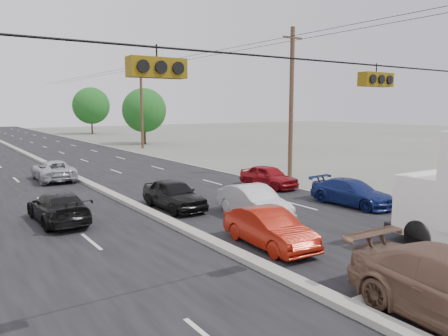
{
  "coord_description": "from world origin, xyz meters",
  "views": [
    {
      "loc": [
        -7.87,
        -7.09,
        4.78
      ],
      "look_at": [
        2.38,
        8.11,
        2.2
      ],
      "focal_mm": 35.0,
      "sensor_mm": 36.0,
      "label": 1
    }
  ],
  "objects_px": {
    "utility_pole_right_b": "(291,102)",
    "tree_right_mid": "(144,110)",
    "oncoming_far": "(53,171)",
    "queue_car_e": "(269,177)",
    "oncoming_near": "(58,207)",
    "queue_car_d": "(352,193)",
    "red_sedan": "(269,229)",
    "queue_car_b": "(254,202)",
    "tree_right_far": "(91,106)",
    "queue_car_a": "(174,195)",
    "utility_pole_right_c": "(142,104)"
  },
  "relations": [
    {
      "from": "tree_right_far",
      "to": "queue_car_e",
      "type": "distance_m",
      "value": 58.04
    },
    {
      "from": "queue_car_e",
      "to": "oncoming_far",
      "type": "bearing_deg",
      "value": 130.53
    },
    {
      "from": "red_sedan",
      "to": "queue_car_b",
      "type": "bearing_deg",
      "value": 63.39
    },
    {
      "from": "utility_pole_right_b",
      "to": "tree_right_mid",
      "type": "bearing_deg",
      "value": 85.24
    },
    {
      "from": "utility_pole_right_b",
      "to": "queue_car_e",
      "type": "bearing_deg",
      "value": -148.38
    },
    {
      "from": "red_sedan",
      "to": "queue_car_e",
      "type": "distance_m",
      "value": 11.13
    },
    {
      "from": "queue_car_a",
      "to": "queue_car_e",
      "type": "distance_m",
      "value": 7.4
    },
    {
      "from": "oncoming_near",
      "to": "oncoming_far",
      "type": "height_order",
      "value": "oncoming_far"
    },
    {
      "from": "oncoming_far",
      "to": "queue_car_d",
      "type": "bearing_deg",
      "value": 125.86
    },
    {
      "from": "tree_right_mid",
      "to": "queue_car_e",
      "type": "xyz_separation_m",
      "value": [
        -6.41,
        -32.4,
        -3.67
      ]
    },
    {
      "from": "queue_car_d",
      "to": "queue_car_e",
      "type": "xyz_separation_m",
      "value": [
        -0.36,
        5.88,
        0.04
      ]
    },
    {
      "from": "queue_car_e",
      "to": "queue_car_a",
      "type": "bearing_deg",
      "value": -171.61
    },
    {
      "from": "queue_car_b",
      "to": "red_sedan",
      "type": "bearing_deg",
      "value": -114.59
    },
    {
      "from": "utility_pole_right_b",
      "to": "red_sedan",
      "type": "distance_m",
      "value": 16.17
    },
    {
      "from": "queue_car_a",
      "to": "queue_car_e",
      "type": "height_order",
      "value": "queue_car_a"
    },
    {
      "from": "red_sedan",
      "to": "oncoming_far",
      "type": "bearing_deg",
      "value": 102.71
    },
    {
      "from": "utility_pole_right_b",
      "to": "tree_right_far",
      "type": "bearing_deg",
      "value": 86.36
    },
    {
      "from": "oncoming_near",
      "to": "tree_right_far",
      "type": "bearing_deg",
      "value": -109.48
    },
    {
      "from": "tree_right_mid",
      "to": "tree_right_far",
      "type": "relative_size",
      "value": 0.88
    },
    {
      "from": "utility_pole_right_b",
      "to": "red_sedan",
      "type": "bearing_deg",
      "value": -135.1
    },
    {
      "from": "queue_car_a",
      "to": "oncoming_near",
      "type": "bearing_deg",
      "value": 172.74
    },
    {
      "from": "oncoming_far",
      "to": "utility_pole_right_b",
      "type": "bearing_deg",
      "value": 154.51
    },
    {
      "from": "utility_pole_right_b",
      "to": "queue_car_a",
      "type": "distance_m",
      "value": 12.64
    },
    {
      "from": "tree_right_far",
      "to": "utility_pole_right_b",
      "type": "bearing_deg",
      "value": -93.64
    },
    {
      "from": "queue_car_d",
      "to": "queue_car_e",
      "type": "bearing_deg",
      "value": 89.79
    },
    {
      "from": "red_sedan",
      "to": "oncoming_near",
      "type": "xyz_separation_m",
      "value": [
        -5.19,
        7.37,
        -0.01
      ]
    },
    {
      "from": "utility_pole_right_b",
      "to": "oncoming_far",
      "type": "height_order",
      "value": "utility_pole_right_b"
    },
    {
      "from": "utility_pole_right_c",
      "to": "queue_car_e",
      "type": "distance_m",
      "value": 28.04
    },
    {
      "from": "utility_pole_right_b",
      "to": "tree_right_far",
      "type": "xyz_separation_m",
      "value": [
        3.5,
        55.0,
        -0.15
      ]
    },
    {
      "from": "queue_car_e",
      "to": "oncoming_far",
      "type": "xyz_separation_m",
      "value": [
        -9.99,
        9.74,
        -0.0
      ]
    },
    {
      "from": "tree_right_mid",
      "to": "red_sedan",
      "type": "distance_m",
      "value": 43.3
    },
    {
      "from": "oncoming_near",
      "to": "red_sedan",
      "type": "bearing_deg",
      "value": 124.24
    },
    {
      "from": "oncoming_far",
      "to": "red_sedan",
      "type": "bearing_deg",
      "value": 101.31
    },
    {
      "from": "tree_right_mid",
      "to": "queue_car_a",
      "type": "bearing_deg",
      "value": -111.72
    },
    {
      "from": "utility_pole_right_c",
      "to": "tree_right_mid",
      "type": "distance_m",
      "value": 5.64
    },
    {
      "from": "oncoming_far",
      "to": "tree_right_mid",
      "type": "bearing_deg",
      "value": -123.55
    },
    {
      "from": "queue_car_e",
      "to": "oncoming_near",
      "type": "bearing_deg",
      "value": -179.63
    },
    {
      "from": "tree_right_far",
      "to": "queue_car_b",
      "type": "relative_size",
      "value": 1.95
    },
    {
      "from": "tree_right_far",
      "to": "oncoming_near",
      "type": "relative_size",
      "value": 1.85
    },
    {
      "from": "queue_car_b",
      "to": "oncoming_near",
      "type": "height_order",
      "value": "queue_car_b"
    },
    {
      "from": "queue_car_a",
      "to": "tree_right_far",
      "type": "bearing_deg",
      "value": 74.94
    },
    {
      "from": "oncoming_near",
      "to": "oncoming_far",
      "type": "xyz_separation_m",
      "value": [
        2.3,
        10.94,
        0.02
      ]
    },
    {
      "from": "queue_car_b",
      "to": "oncoming_near",
      "type": "xyz_separation_m",
      "value": [
        -7.2,
        3.94,
        -0.05
      ]
    },
    {
      "from": "utility_pole_right_b",
      "to": "oncoming_far",
      "type": "bearing_deg",
      "value": 152.17
    },
    {
      "from": "queue_car_e",
      "to": "queue_car_b",
      "type": "bearing_deg",
      "value": -139.97
    },
    {
      "from": "queue_car_e",
      "to": "oncoming_near",
      "type": "distance_m",
      "value": 12.35
    },
    {
      "from": "tree_right_far",
      "to": "queue_car_d",
      "type": "height_order",
      "value": "tree_right_far"
    },
    {
      "from": "tree_right_far",
      "to": "queue_car_a",
      "type": "distance_m",
      "value": 61.07
    },
    {
      "from": "utility_pole_right_b",
      "to": "tree_right_mid",
      "type": "xyz_separation_m",
      "value": [
        2.5,
        30.0,
        -0.77
      ]
    },
    {
      "from": "utility_pole_right_c",
      "to": "queue_car_e",
      "type": "height_order",
      "value": "utility_pole_right_c"
    }
  ]
}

